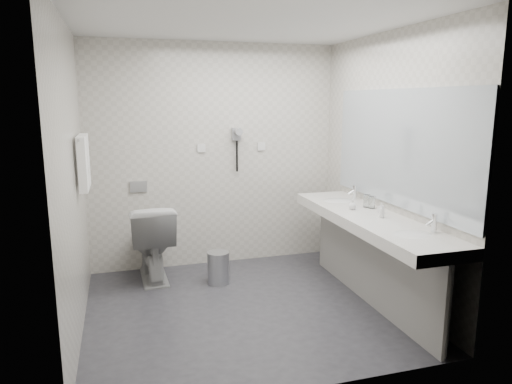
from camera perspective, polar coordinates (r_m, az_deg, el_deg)
name	(u,v)px	position (r m, az deg, el deg)	size (l,w,h in m)	color
floor	(245,308)	(4.41, -1.36, -13.98)	(2.80, 2.80, 0.00)	#2B2A30
ceiling	(244,22)	(4.04, -1.53, 20.05)	(2.80, 2.80, 0.00)	silver
wall_back	(215,156)	(5.30, -5.09, 4.35)	(2.80, 2.80, 0.00)	beige
wall_front	(300,205)	(2.83, 5.39, -1.65)	(2.80, 2.80, 0.00)	beige
wall_left	(72,181)	(3.93, -21.58, 1.22)	(2.60, 2.60, 0.00)	beige
wall_right	(387,167)	(4.60, 15.66, 2.95)	(2.60, 2.60, 0.00)	beige
vanity_counter	(369,220)	(4.38, 13.67, -3.36)	(0.55, 2.20, 0.10)	silver
vanity_panel	(370,264)	(4.52, 13.70, -8.56)	(0.03, 2.15, 0.75)	gray
vanity_post_near	(447,311)	(3.74, 22.28, -13.35)	(0.06, 0.06, 0.75)	silver
vanity_post_far	(325,234)	(5.41, 8.47, -5.07)	(0.06, 0.06, 0.75)	silver
mirror	(398,148)	(4.41, 17.01, 5.14)	(0.02, 2.20, 1.05)	#B2BCC6
basin_near	(412,236)	(3.85, 18.54, -5.12)	(0.40, 0.31, 0.05)	silver
basin_far	(338,202)	(4.93, 9.94, -1.18)	(0.40, 0.31, 0.05)	silver
faucet_near	(434,223)	(3.94, 20.95, -3.56)	(0.04, 0.04, 0.15)	silver
faucet_far	(355,192)	(5.00, 11.97, -0.03)	(0.04, 0.04, 0.15)	silver
soap_bottle_a	(381,208)	(4.44, 15.03, -1.90)	(0.04, 0.04, 0.10)	beige
soap_bottle_b	(352,205)	(4.54, 11.69, -1.53)	(0.07, 0.07, 0.09)	beige
soap_bottle_c	(382,211)	(4.28, 15.13, -2.30)	(0.04, 0.04, 0.12)	beige
glass_left	(372,202)	(4.63, 13.96, -1.23)	(0.06, 0.06, 0.12)	silver
glass_right	(367,201)	(4.67, 13.39, -1.07)	(0.07, 0.07, 0.12)	silver
toilet	(152,241)	(5.08, -12.62, -5.89)	(0.46, 0.81, 0.82)	silver
flush_plate	(138,187)	(5.23, -14.16, 0.64)	(0.18, 0.02, 0.12)	#B2B5BA
pedal_bin	(218,268)	(4.92, -4.62, -9.26)	(0.23, 0.23, 0.32)	#B2B5BA
bin_lid	(218,253)	(4.87, -4.65, -7.41)	(0.23, 0.23, 0.01)	#B2B5BA
towel_rail	(81,137)	(4.43, -20.62, 6.25)	(0.02, 0.02, 0.62)	silver
towel_near	(83,164)	(4.32, -20.41, 3.21)	(0.07, 0.24, 0.48)	white
towel_far	(85,160)	(4.59, -20.19, 3.66)	(0.07, 0.24, 0.48)	white
dryer_cradle	(236,134)	(5.30, -2.40, 7.10)	(0.10, 0.04, 0.14)	gray
dryer_barrel	(238,132)	(5.23, -2.22, 7.37)	(0.08, 0.08, 0.14)	gray
dryer_cord	(237,156)	(5.31, -2.34, 4.40)	(0.02, 0.02, 0.35)	black
switch_plate_a	(201,148)	(5.25, -6.69, 5.35)	(0.09, 0.02, 0.09)	silver
switch_plate_b	(261,146)	(5.41, 0.66, 5.60)	(0.09, 0.02, 0.09)	silver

